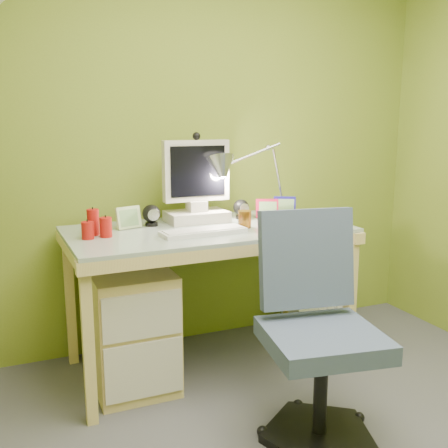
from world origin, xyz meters
name	(u,v)px	position (x,y,z in m)	size (l,w,h in m)	color
wall_back	(185,148)	(0.00, 1.60, 1.20)	(3.20, 0.01, 2.40)	olive
desk	(209,298)	(-0.02, 1.18, 0.40)	(1.49, 0.75, 0.80)	#D8BE72
monitor	(196,181)	(-0.02, 1.36, 1.03)	(0.34, 0.20, 0.47)	beige
speaker_left	(151,215)	(-0.29, 1.34, 0.86)	(0.10, 0.10, 0.12)	black
speaker_right	(241,209)	(0.25, 1.34, 0.86)	(0.09, 0.09, 0.11)	black
keyboard	(203,232)	(-0.10, 1.04, 0.81)	(0.44, 0.14, 0.02)	white
mousepad	(283,226)	(0.36, 1.04, 0.80)	(0.22, 0.16, 0.01)	red
mouse	(283,223)	(0.36, 1.04, 0.82)	(0.12, 0.08, 0.04)	white
amber_tumbler	(245,219)	(0.16, 1.10, 0.85)	(0.07, 0.07, 0.09)	brown
candle_cluster	(94,224)	(-0.62, 1.19, 0.86)	(0.18, 0.15, 0.13)	#A9130E
photo_frame_red	(267,209)	(0.40, 1.30, 0.86)	(0.13, 0.02, 0.11)	#B71335
photo_frame_blue	(285,206)	(0.54, 1.34, 0.86)	(0.13, 0.02, 0.11)	navy
photo_frame_green	(129,218)	(-0.42, 1.32, 0.86)	(0.14, 0.02, 0.12)	#B6D08F
desk_lamp	(268,164)	(0.43, 1.36, 1.11)	(0.58, 0.25, 0.63)	#B3B2B6
task_chair	(323,336)	(0.17, 0.33, 0.48)	(0.53, 0.53, 0.96)	#404E69
radiator	(316,292)	(0.89, 1.50, 0.22)	(0.43, 0.17, 0.43)	silver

